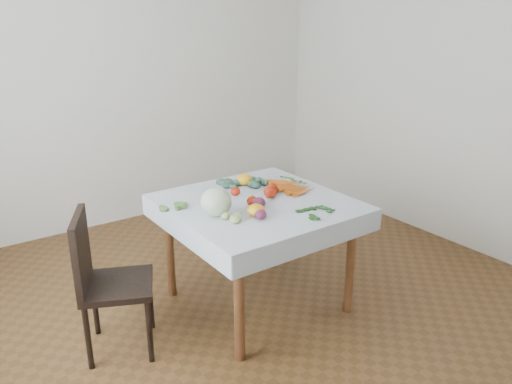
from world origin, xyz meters
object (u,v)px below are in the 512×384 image
table (257,216)px  carrot_bunch (290,186)px  chair (102,275)px  heirloom_back (244,179)px  cabbage (216,202)px

table → carrot_bunch: size_ratio=2.52×
chair → heirloom_back: size_ratio=7.57×
chair → heirloom_back: bearing=11.5°
cabbage → chair: bearing=168.4°
carrot_bunch → table: bearing=-166.4°
heirloom_back → carrot_bunch: (0.22, -0.25, -0.02)m
chair → carrot_bunch: chair is taller
cabbage → heirloom_back: cabbage is taller
heirloom_back → carrot_bunch: size_ratio=0.29×
carrot_bunch → chair: bearing=179.3°
table → carrot_bunch: 0.37m
cabbage → carrot_bunch: cabbage is taller
cabbage → table: bearing=7.2°
chair → table: bearing=-5.5°
table → heirloom_back: heirloom_back is taller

